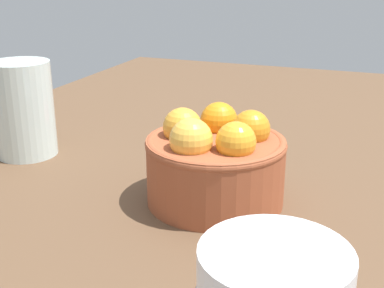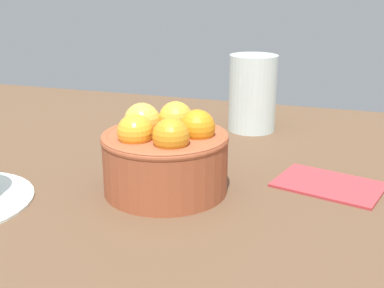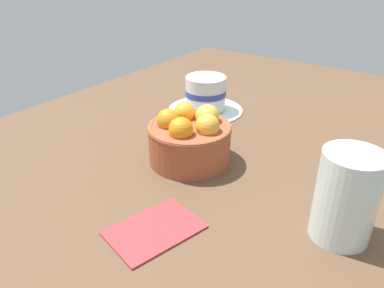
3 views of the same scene
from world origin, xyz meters
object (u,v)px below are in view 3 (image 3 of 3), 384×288
Objects in this scene: terracotta_bowl at (190,138)px; folded_napkin at (154,229)px; water_glass at (346,197)px; coffee_cup at (206,96)px.

terracotta_bowl reaches higher than folded_napkin.
terracotta_bowl is 19.02cm from folded_napkin.
water_glass is 1.01× the size of folded_napkin.
water_glass is at bearing -124.06° from coffee_cup.
water_glass is at bearing -99.51° from terracotta_bowl.
coffee_cup is at bearing 26.80° from terracotta_bowl.
coffee_cup is 1.44× the size of folded_napkin.
coffee_cup is 1.43× the size of water_glass.
coffee_cup is at bearing 24.42° from folded_napkin.
coffee_cup is (20.21, 10.21, -0.87)cm from terracotta_bowl.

